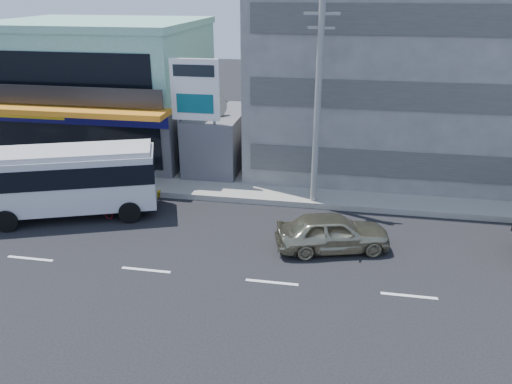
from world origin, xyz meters
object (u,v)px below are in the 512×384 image
Objects in this scene: utility_pole_near at (318,105)px; sedan at (333,232)px; satellite_dish at (214,115)px; motorcycle_rider at (99,203)px; billboard at (195,97)px; shop_building at (105,92)px; minibus at (69,177)px; concrete_building at (397,48)px.

sedan is (1.11, -4.40, -4.34)m from utility_pole_near.
satellite_dish is 0.71× the size of motorcycle_rider.
sedan is at bearing -48.37° from satellite_dish.
billboard is 3.28× the size of motorcycle_rider.
motorcycle_rider is (-10.00, -3.11, -4.46)m from utility_pole_near.
minibus is at bearing -74.61° from shop_building.
utility_pole_near is (14.00, -6.55, 1.15)m from shop_building.
billboard reaches higher than motorcycle_rider.
sedan is (-2.89, -12.00, -6.19)m from concrete_building.
minibus reaches higher than sedan.
utility_pole_near is 11.38m from motorcycle_rider.
minibus is at bearing 69.21° from sedan.
utility_pole_near is (-4.00, -7.60, -1.85)m from concrete_building.
satellite_dish is at bearing -158.20° from concrete_building.
shop_building reaches higher than satellite_dish.
billboard is 0.82× the size of minibus.
utility_pole_near is at bearing -15.48° from billboard.
billboard is at bearing 35.51° from sedan.
motorcycle_rider is at bearing -125.48° from billboard.
minibus is at bearing -175.68° from motorcycle_rider.
concrete_building is at bearing -28.86° from sedan.
satellite_dish is 0.22× the size of billboard.
satellite_dish is at bearing 59.20° from motorcycle_rider.
concrete_building is (18.00, 1.05, 3.00)m from shop_building.
motorcycle_rider reaches higher than sedan.
utility_pole_near is (6.00, -3.60, 1.57)m from satellite_dish.
shop_building is 8.92m from billboard.
shop_building is at bearing 38.77° from sedan.
motorcycle_rider is at bearing 68.06° from sedan.
concrete_building reaches higher than satellite_dish.
shop_building is at bearing 159.79° from satellite_dish.
shop_building is 10.31m from minibus.
satellite_dish reaches higher than minibus.
utility_pole_near is 6.28m from sedan.
utility_pole_near is at bearing -30.96° from satellite_dish.
motorcycle_rider is at bearing -142.58° from concrete_building.
concrete_building is 13.81m from sedan.
concrete_building reaches higher than billboard.
utility_pole_near reaches higher than satellite_dish.
utility_pole_near is at bearing -25.06° from shop_building.
motorcycle_rider is at bearing 4.32° from minibus.
utility_pole_near reaches higher than shop_building.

